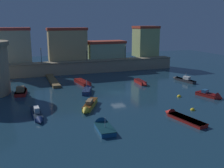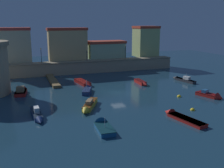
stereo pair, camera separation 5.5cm
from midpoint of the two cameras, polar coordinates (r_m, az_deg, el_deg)
name	(u,v)px [view 1 (the left image)]	position (r m, az deg, el deg)	size (l,w,h in m)	color
ground_plane	(118,93)	(49.70, 1.36, -2.02)	(125.50, 125.50, 0.00)	#19384C
quay_wall	(87,67)	(70.33, -5.43, 3.83)	(49.25, 3.56, 3.24)	tan
old_town_backdrop	(88,45)	(73.88, -5.36, 8.52)	(44.52, 6.00, 9.12)	#B5B38F
pier_dock	(53,80)	(60.78, -12.85, 0.75)	(1.63, 13.04, 0.70)	brown
quay_lamp_0	(41,53)	(67.75, -15.28, 6.52)	(0.32, 0.32, 3.72)	black
quay_lamp_1	(87,53)	(69.80, -5.58, 6.75)	(0.32, 0.32, 2.95)	black
quay_lamp_2	(125,50)	(73.35, 2.89, 7.45)	(0.32, 0.32, 3.70)	black
moored_boat_0	(183,79)	(61.95, 15.21, 0.99)	(2.36, 6.91, 2.27)	#333338
moored_boat_1	(89,106)	(41.03, -5.10, -4.74)	(4.50, 6.88, 1.48)	gold
moored_boat_2	(141,83)	(57.07, 6.44, 0.33)	(1.41, 5.51, 1.12)	red
moored_boat_3	(103,126)	(33.53, -2.06, -9.18)	(2.10, 4.95, 2.40)	#195689
moored_boat_4	(37,115)	(38.64, -16.06, -6.47)	(1.47, 6.92, 1.62)	navy
moored_boat_6	(179,117)	(38.01, 14.49, -6.95)	(2.94, 7.41, 1.50)	red
moored_boat_7	(84,83)	(56.50, -6.10, 0.18)	(2.70, 7.50, 1.62)	red
moored_boat_8	(87,90)	(50.82, -5.43, -1.29)	(3.23, 5.55, 2.91)	navy
moored_boat_9	(21,91)	(52.29, -19.24, -1.46)	(2.55, 5.16, 2.17)	red
moored_boat_10	(211,95)	(50.17, 20.90, -2.35)	(3.07, 5.32, 1.67)	red
mooring_buoy_0	(179,97)	(48.86, 14.43, -2.72)	(0.75, 0.75, 0.75)	yellow
mooring_buoy_1	(193,110)	(42.10, 17.18, -5.50)	(0.71, 0.71, 0.71)	yellow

